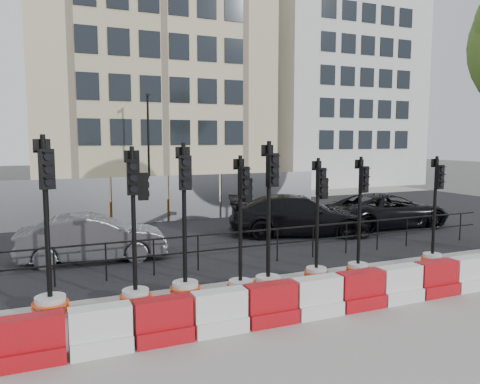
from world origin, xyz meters
name	(u,v)px	position (x,y,z in m)	size (l,w,h in m)	color
ground	(257,278)	(0.00, 0.00, 0.00)	(120.00, 120.00, 0.00)	#51514C
sidewalk_near	(322,319)	(0.00, -3.00, 0.01)	(40.00, 6.00, 0.02)	gray
road	(181,230)	(0.00, 7.00, 0.01)	(40.00, 14.00, 0.03)	black
sidewalk_far	(137,202)	(0.00, 16.00, 0.01)	(40.00, 4.00, 0.02)	gray
building_cream	(147,59)	(2.00, 21.99, 9.00)	(15.00, 10.06, 18.00)	beige
building_white	(331,84)	(17.00, 21.99, 8.00)	(12.00, 9.06, 16.00)	silver
kerb_railing	(239,243)	(0.00, 1.20, 0.69)	(18.00, 0.04, 1.00)	black
heras_fencing	(153,204)	(-0.49, 9.71, 0.71)	(14.33, 1.72, 2.00)	gray
lamp_post_far	(149,145)	(0.50, 14.98, 3.22)	(0.12, 0.56, 6.00)	black
barrier_row	(317,298)	(0.00, -2.80, 0.37)	(15.70, 0.50, 0.80)	red
traffic_signal_a	(50,281)	(-4.93, -0.80, 0.75)	(0.72, 0.72, 3.64)	beige
traffic_signal_b	(136,271)	(-3.27, -0.96, 0.81)	(0.67, 0.67, 3.40)	beige
traffic_signal_c	(185,269)	(-2.17, -0.88, 0.72)	(0.68, 0.68, 3.47)	beige
traffic_signal_d	(241,264)	(-0.95, -1.15, 0.76)	(0.63, 0.63, 3.19)	beige
traffic_signal_e	(269,264)	(-0.31, -1.24, 0.72)	(0.69, 0.69, 3.51)	beige
traffic_signal_f	(317,253)	(1.21, -0.89, 0.74)	(0.61, 0.61, 3.10)	beige
traffic_signal_g	(359,253)	(2.40, -0.98, 0.64)	(0.61, 0.61, 3.11)	beige
traffic_signal_h	(433,244)	(4.96, -0.95, 0.64)	(0.61, 0.61, 3.09)	beige
car_b	(93,238)	(-3.67, 3.44, 0.69)	(4.30, 1.88, 1.37)	#444448
car_c	(299,215)	(3.72, 4.29, 0.75)	(5.59, 3.76, 1.50)	black
car_d	(388,210)	(7.79, 4.21, 0.70)	(5.14, 2.55, 1.40)	black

